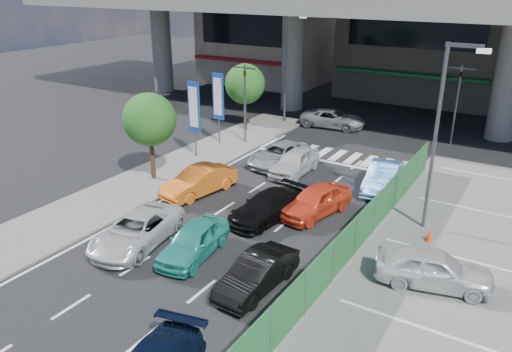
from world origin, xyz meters
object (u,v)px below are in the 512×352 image
Objects in this scene: traffic_light_right at (459,85)px; wagon_silver_front_left at (279,155)px; crossing_wagon_silver at (333,119)px; taxi_orange_right at (316,201)px; traffic_light_left at (245,85)px; sedan_white_front_mid at (295,162)px; taxi_orange_left at (199,181)px; sedan_white_mid_left at (137,230)px; signboard_near at (194,109)px; tree_near at (149,120)px; street_lamp_right at (442,124)px; signboard_far at (218,99)px; hatch_black_mid_right at (257,273)px; street_lamp_left at (288,59)px; parked_sedan_white at (433,268)px; kei_truck_front_right at (383,177)px; taxi_teal_mid at (194,241)px; sedan_black_mid at (267,207)px; tree_far at (245,84)px; traffic_cone at (430,234)px.

traffic_light_right is 12.63m from wagon_silver_front_left.
taxi_orange_right is at bearing -166.03° from crossing_wagon_silver.
traffic_light_left reaches higher than sedan_white_front_mid.
taxi_orange_left is at bearing 170.16° from crossing_wagon_silver.
sedan_white_mid_left is at bearing 173.99° from crossing_wagon_silver.
traffic_light_left is 1.11× the size of signboard_near.
tree_near is 1.02× the size of sedan_white_mid_left.
tree_near is at bearing -171.97° from street_lamp_right.
signboard_far is at bearing -144.30° from traffic_light_left.
sedan_white_front_mid is at bearing -17.83° from signboard_far.
traffic_light_right is 12.44m from sedan_white_front_mid.
tree_near is at bearing -85.10° from signboard_far.
hatch_black_mid_right is at bearing -96.42° from traffic_light_right.
street_lamp_left reaches higher than parked_sedan_white.
traffic_light_left is at bearing 146.67° from crossing_wagon_silver.
signboard_far reaches higher than taxi_orange_right.
parked_sedan_white is at bearing -14.28° from taxi_orange_right.
crossing_wagon_silver is at bearing 128.30° from street_lamp_right.
signboard_far reaches higher than kei_truck_front_right.
signboard_near is at bearing 140.44° from taxi_orange_left.
street_lamp_left is 20.58m from taxi_teal_mid.
signboard_near reaches higher than sedan_black_mid.
taxi_orange_right is (9.95, -6.28, -2.37)m from signboard_far.
signboard_near is (-1.00, -4.01, -0.87)m from traffic_light_left.
kei_truck_front_right is at bearing 49.24° from sedan_white_mid_left.
sedan_white_mid_left is at bearing -65.04° from signboard_near.
tree_far is 13.26m from kei_truck_front_right.
traffic_light_left is 1.28× the size of taxi_orange_right.
signboard_near reaches higher than sedan_white_mid_left.
taxi_orange_right is (9.35, 0.71, -2.70)m from tree_near.
crossing_wagon_silver is at bearing 100.11° from wagon_silver_front_left.
sedan_white_mid_left is at bearing -75.62° from traffic_light_left.
signboard_near reaches higher than wagon_silver_front_left.
signboard_far is at bearing 132.97° from hatch_black_mid_right.
kei_truck_front_right reaches higher than sedan_white_front_mid.
traffic_light_left reaches higher than taxi_orange_right.
taxi_teal_mid is 1.03× the size of hatch_black_mid_right.
taxi_orange_right is at bearing -43.94° from tree_far.
street_lamp_left is 12.80× the size of traffic_cone.
wagon_silver_front_left reaches higher than traffic_cone.
street_lamp_left is 2.11× the size of hatch_black_mid_right.
sedan_white_mid_left is 1.17× the size of taxi_orange_right.
taxi_orange_right is at bearing -40.42° from traffic_light_left.
tree_near is at bearing -176.89° from traffic_cone.
kei_truck_front_right reaches higher than sedan_black_mid.
hatch_black_mid_right is (10.16, -5.81, -2.76)m from tree_near.
street_lamp_left is 4.04m from tree_far.
street_lamp_right reaches higher than traffic_light_left.
parked_sedan_white is (4.35, -7.66, 0.06)m from kei_truck_front_right.
taxi_orange_left reaches higher than sedan_white_front_mid.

